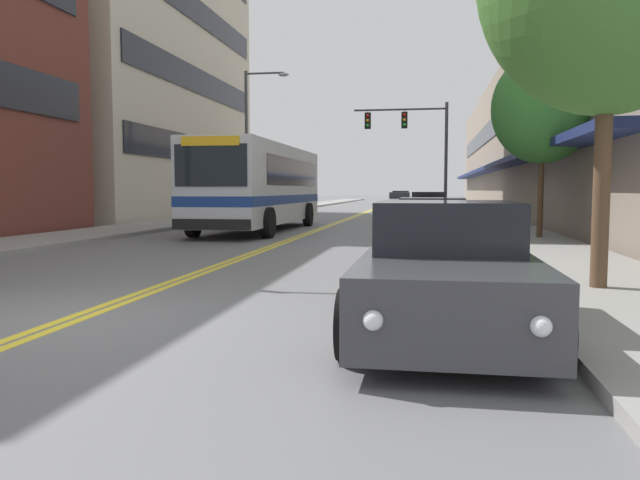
{
  "coord_description": "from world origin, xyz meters",
  "views": [
    {
      "loc": [
        4.21,
        -6.87,
        1.57
      ],
      "look_at": [
        -0.02,
        17.66,
        -0.45
      ],
      "focal_mm": 35.0,
      "sensor_mm": 36.0,
      "label": 1
    }
  ],
  "objects_px": {
    "car_dark_grey_parked_right_foreground": "(446,271)",
    "car_silver_parked_right_mid": "(432,224)",
    "car_champagne_parked_right_far": "(429,203)",
    "fire_hydrant": "(495,228)",
    "car_white_moving_second": "(400,202)",
    "car_navy_moving_lead": "(401,198)",
    "traffic_signal_mast": "(414,136)",
    "car_beige_parked_left_far": "(293,205)",
    "street_tree_right_mid": "(543,108)",
    "street_lamp_left_far": "(253,131)",
    "car_black_parked_left_near": "(269,208)",
    "car_red_parked_right_end": "(429,208)",
    "city_bus": "(261,183)"
  },
  "relations": [
    {
      "from": "car_navy_moving_lead",
      "to": "street_tree_right_mid",
      "type": "xyz_separation_m",
      "value": [
        6.08,
        -45.36,
        3.32
      ]
    },
    {
      "from": "car_red_parked_right_end",
      "to": "city_bus",
      "type": "bearing_deg",
      "value": -128.87
    },
    {
      "from": "car_silver_parked_right_mid",
      "to": "car_red_parked_right_end",
      "type": "height_order",
      "value": "car_red_parked_right_end"
    },
    {
      "from": "car_champagne_parked_right_far",
      "to": "fire_hydrant",
      "type": "relative_size",
      "value": 4.99
    },
    {
      "from": "car_champagne_parked_right_far",
      "to": "fire_hydrant",
      "type": "bearing_deg",
      "value": -87.0
    },
    {
      "from": "car_dark_grey_parked_right_foreground",
      "to": "car_silver_parked_right_mid",
      "type": "distance_m",
      "value": 9.79
    },
    {
      "from": "city_bus",
      "to": "car_white_moving_second",
      "type": "xyz_separation_m",
      "value": [
        4.19,
        25.71,
        -1.18
      ]
    },
    {
      "from": "car_navy_moving_lead",
      "to": "street_tree_right_mid",
      "type": "bearing_deg",
      "value": -82.36
    },
    {
      "from": "city_bus",
      "to": "street_tree_right_mid",
      "type": "xyz_separation_m",
      "value": [
        9.68,
        -3.76,
        2.17
      ]
    },
    {
      "from": "car_red_parked_right_end",
      "to": "car_white_moving_second",
      "type": "bearing_deg",
      "value": 97.06
    },
    {
      "from": "car_champagne_parked_right_far",
      "to": "fire_hydrant",
      "type": "height_order",
      "value": "car_champagne_parked_right_far"
    },
    {
      "from": "car_beige_parked_left_far",
      "to": "car_champagne_parked_right_far",
      "type": "relative_size",
      "value": 1.06
    },
    {
      "from": "car_silver_parked_right_mid",
      "to": "city_bus",
      "type": "bearing_deg",
      "value": 134.76
    },
    {
      "from": "car_silver_parked_right_mid",
      "to": "fire_hydrant",
      "type": "bearing_deg",
      "value": -4.42
    },
    {
      "from": "car_silver_parked_right_mid",
      "to": "car_champagne_parked_right_far",
      "type": "xyz_separation_m",
      "value": [
        -0.01,
        30.96,
        -0.05
      ]
    },
    {
      "from": "car_silver_parked_right_mid",
      "to": "street_lamp_left_far",
      "type": "height_order",
      "value": "street_lamp_left_far"
    },
    {
      "from": "car_beige_parked_left_far",
      "to": "street_tree_right_mid",
      "type": "height_order",
      "value": "street_tree_right_mid"
    },
    {
      "from": "car_silver_parked_right_mid",
      "to": "street_tree_right_mid",
      "type": "height_order",
      "value": "street_tree_right_mid"
    },
    {
      "from": "car_dark_grey_parked_right_foreground",
      "to": "fire_hydrant",
      "type": "distance_m",
      "value": 9.78
    },
    {
      "from": "street_tree_right_mid",
      "to": "fire_hydrant",
      "type": "relative_size",
      "value": 6.2
    },
    {
      "from": "car_silver_parked_right_mid",
      "to": "car_red_parked_right_end",
      "type": "xyz_separation_m",
      "value": [
        -0.06,
        14.44,
        0.03
      ]
    },
    {
      "from": "car_black_parked_left_near",
      "to": "car_navy_moving_lead",
      "type": "relative_size",
      "value": 1.06
    },
    {
      "from": "car_silver_parked_right_mid",
      "to": "traffic_signal_mast",
      "type": "distance_m",
      "value": 19.6
    },
    {
      "from": "car_white_moving_second",
      "to": "fire_hydrant",
      "type": "height_order",
      "value": "car_white_moving_second"
    },
    {
      "from": "city_bus",
      "to": "car_navy_moving_lead",
      "type": "relative_size",
      "value": 2.58
    },
    {
      "from": "car_beige_parked_left_far",
      "to": "fire_hydrant",
      "type": "distance_m",
      "value": 25.08
    },
    {
      "from": "car_beige_parked_left_far",
      "to": "car_dark_grey_parked_right_foreground",
      "type": "distance_m",
      "value": 33.68
    },
    {
      "from": "city_bus",
      "to": "traffic_signal_mast",
      "type": "distance_m",
      "value": 14.11
    },
    {
      "from": "street_lamp_left_far",
      "to": "car_white_moving_second",
      "type": "bearing_deg",
      "value": 67.4
    },
    {
      "from": "car_navy_moving_lead",
      "to": "street_lamp_left_far",
      "type": "bearing_deg",
      "value": -101.1
    },
    {
      "from": "car_beige_parked_left_far",
      "to": "car_white_moving_second",
      "type": "relative_size",
      "value": 1.13
    },
    {
      "from": "car_navy_moving_lead",
      "to": "fire_hydrant",
      "type": "relative_size",
      "value": 4.88
    },
    {
      "from": "car_white_moving_second",
      "to": "fire_hydrant",
      "type": "distance_m",
      "value": 32.58
    },
    {
      "from": "street_lamp_left_far",
      "to": "fire_hydrant",
      "type": "bearing_deg",
      "value": -54.79
    },
    {
      "from": "car_white_moving_second",
      "to": "traffic_signal_mast",
      "type": "distance_m",
      "value": 13.69
    },
    {
      "from": "car_navy_moving_lead",
      "to": "fire_hydrant",
      "type": "xyz_separation_m",
      "value": [
        4.48,
        -48.23,
        -0.08
      ]
    },
    {
      "from": "car_dark_grey_parked_right_foreground",
      "to": "street_lamp_left_far",
      "type": "distance_m",
      "value": 27.12
    },
    {
      "from": "city_bus",
      "to": "car_red_parked_right_end",
      "type": "relative_size",
      "value": 2.68
    },
    {
      "from": "car_silver_parked_right_mid",
      "to": "car_red_parked_right_end",
      "type": "relative_size",
      "value": 1.05
    },
    {
      "from": "car_black_parked_left_near",
      "to": "car_champagne_parked_right_far",
      "type": "relative_size",
      "value": 1.03
    },
    {
      "from": "car_white_moving_second",
      "to": "car_black_parked_left_near",
      "type": "bearing_deg",
      "value": -112.45
    },
    {
      "from": "street_tree_right_mid",
      "to": "car_white_moving_second",
      "type": "bearing_deg",
      "value": 100.54
    },
    {
      "from": "car_navy_moving_lead",
      "to": "street_lamp_left_far",
      "type": "relative_size",
      "value": 0.56
    },
    {
      "from": "car_black_parked_left_near",
      "to": "street_tree_right_mid",
      "type": "height_order",
      "value": "street_tree_right_mid"
    },
    {
      "from": "car_red_parked_right_end",
      "to": "street_tree_right_mid",
      "type": "bearing_deg",
      "value": -74.31
    },
    {
      "from": "car_navy_moving_lead",
      "to": "traffic_signal_mast",
      "type": "height_order",
      "value": "traffic_signal_mast"
    },
    {
      "from": "car_beige_parked_left_far",
      "to": "car_navy_moving_lead",
      "type": "relative_size",
      "value": 1.09
    },
    {
      "from": "car_black_parked_left_near",
      "to": "traffic_signal_mast",
      "type": "height_order",
      "value": "traffic_signal_mast"
    },
    {
      "from": "car_black_parked_left_near",
      "to": "street_lamp_left_far",
      "type": "relative_size",
      "value": 0.59
    },
    {
      "from": "car_beige_parked_left_far",
      "to": "car_champagne_parked_right_far",
      "type": "xyz_separation_m",
      "value": [
        8.74,
        8.26,
        0.0
      ]
    }
  ]
}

